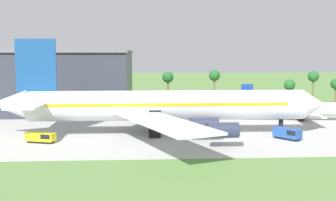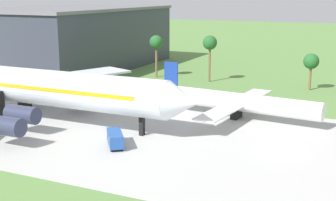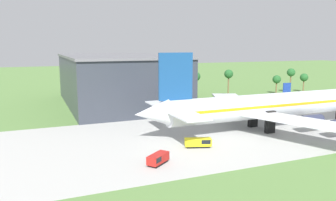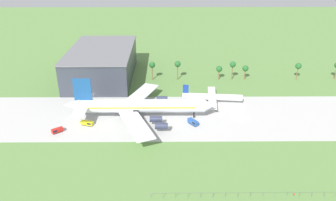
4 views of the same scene
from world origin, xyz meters
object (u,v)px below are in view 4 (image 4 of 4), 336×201
fuel_truck (87,123)px  no_stopping_sign (294,195)px  baggage_tug (193,122)px  terminal_building (102,63)px  catering_van (57,130)px  regional_aircraft (212,97)px  jet_airliner (139,106)px

fuel_truck → no_stopping_sign: bearing=-31.8°
baggage_tug → terminal_building: terminal_building is taller
catering_van → regional_aircraft: bearing=22.7°
regional_aircraft → no_stopping_sign: regional_aircraft is taller
regional_aircraft → baggage_tug: (-11.29, -23.10, -1.83)m
regional_aircraft → baggage_tug: size_ratio=5.44×
baggage_tug → fuel_truck: (-47.64, -0.22, -0.16)m
regional_aircraft → terminal_building: 72.10m
regional_aircraft → fuel_truck: regional_aircraft is taller
fuel_truck → no_stopping_sign: fuel_truck is taller
regional_aircraft → catering_van: regional_aircraft is taller
regional_aircraft → fuel_truck: size_ratio=5.14×
jet_airliner → catering_van: jet_airliner is taller
regional_aircraft → jet_airliner: bearing=-155.6°
jet_airliner → fuel_truck: jet_airliner is taller
regional_aircraft → no_stopping_sign: bearing=-76.2°
fuel_truck → catering_van: (-11.78, -6.31, 0.01)m
baggage_tug → no_stopping_sign: (28.59, -47.53, -0.16)m
jet_airliner → regional_aircraft: 39.49m
jet_airliner → regional_aircraft: jet_airliner is taller
fuel_truck → catering_van: 13.36m
no_stopping_sign → fuel_truck: bearing=148.2°
no_stopping_sign → regional_aircraft: bearing=103.8°
jet_airliner → catering_van: (-34.86, -13.33, -5.01)m
baggage_tug → fuel_truck: bearing=-179.7°
regional_aircraft → fuel_truck: bearing=-158.4°
no_stopping_sign → jet_airliner: bearing=134.4°
jet_airliner → no_stopping_sign: (53.15, -54.34, -5.02)m
fuel_truck → terminal_building: terminal_building is taller
jet_airliner → baggage_tug: bearing=-15.5°
jet_airliner → terminal_building: bearing=116.4°
jet_airliner → fuel_truck: size_ratio=11.78×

